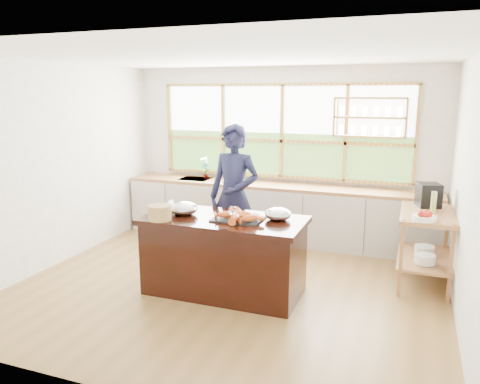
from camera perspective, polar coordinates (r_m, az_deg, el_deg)
The scene contains 18 objects.
ground_plane at distance 5.81m, azimuth -1.16°, elevation -11.30°, with size 5.00×5.00×0.00m, color olive.
room_shell at distance 5.83m, azimuth 0.86°, elevation 6.63°, with size 5.02×4.52×2.71m.
back_counter at distance 7.41m, azimuth 4.23°, elevation -2.43°, with size 4.90×0.63×0.90m.
right_shelf_unit at distance 6.09m, azimuth 21.74°, elevation -5.02°, with size 0.62×1.10×0.90m.
island at distance 5.47m, azimuth -1.96°, elevation -7.70°, with size 1.85×0.90×0.90m.
cook at distance 6.17m, azimuth -0.72°, elevation -0.59°, with size 0.70×0.46×1.91m, color #161835.
potted_plant at distance 7.76m, azimuth -4.22°, elevation 2.65°, with size 0.15×0.10×0.28m, color slate.
cutting_board at distance 7.52m, azimuth -0.47°, elevation 1.34°, with size 0.40×0.30×0.01m, color #62D045.
espresso_machine at distance 6.30m, azimuth 22.01°, elevation -0.35°, with size 0.26×0.28×0.29m, color black.
wine_bottle at distance 6.00m, azimuth 22.53°, elevation -1.15°, with size 0.06×0.06×0.26m, color #9BB758.
fruit_bowl at distance 5.63m, azimuth 21.55°, elevation -2.81°, with size 0.26×0.26×0.11m.
slate_board at distance 5.26m, azimuth -0.23°, elevation -3.31°, with size 0.55×0.40×0.02m, color black.
lobster_pile at distance 5.21m, azimuth -0.13°, elevation -2.90°, with size 0.52×0.48×0.08m.
mixing_bowl_left at distance 5.52m, azimuth -6.89°, elevation -2.01°, with size 0.33×0.33×0.16m, color #B5B7BC.
mixing_bowl_right at distance 5.27m, azimuth 4.66°, elevation -2.70°, with size 0.30×0.30×0.14m, color #B5B7BC.
wine_glass at distance 4.98m, azimuth -0.91°, elevation -2.38°, with size 0.08×0.08×0.22m.
wicker_basket at distance 5.31m, azimuth -9.74°, elevation -2.50°, with size 0.26×0.26×0.17m, color #A68142.
parchment_roll at distance 5.81m, azimuth -8.51°, elevation -1.66°, with size 0.08×0.08×0.30m, color white.
Camera 1 is at (1.97, -4.96, 2.30)m, focal length 35.00 mm.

